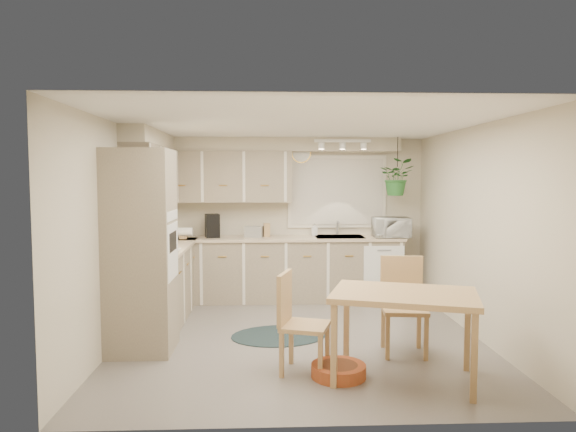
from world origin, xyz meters
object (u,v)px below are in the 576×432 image
object	(u,v)px
chair_left	(305,323)
chair_back	(404,307)
pet_bed	(339,371)
microwave	(391,225)
dining_table	(404,336)
braided_rug	(279,336)

from	to	relation	value
chair_left	chair_back	world-z (taller)	chair_back
pet_bed	microwave	world-z (taller)	microwave
pet_bed	microwave	size ratio (longest dim) A/B	0.95
microwave	dining_table	bearing A→B (deg)	-100.80
chair_back	microwave	xyz separation A→B (m)	(0.42, 2.29, 0.63)
braided_rug	pet_bed	size ratio (longest dim) A/B	2.18
pet_bed	dining_table	bearing A→B (deg)	-6.42
chair_back	dining_table	bearing A→B (deg)	80.52
pet_bed	microwave	distance (m)	3.28
dining_table	braided_rug	size ratio (longest dim) A/B	1.15
chair_back	pet_bed	xyz separation A→B (m)	(-0.76, -0.59, -0.43)
braided_rug	dining_table	bearing A→B (deg)	-49.94
chair_back	braided_rug	distance (m)	1.50
pet_bed	microwave	xyz separation A→B (m)	(1.17, 2.88, 1.06)
chair_left	braided_rug	distance (m)	1.21
chair_back	braided_rug	world-z (taller)	chair_back
dining_table	pet_bed	xyz separation A→B (m)	(-0.57, 0.06, -0.34)
chair_back	braided_rug	size ratio (longest dim) A/B	0.90
dining_table	microwave	size ratio (longest dim) A/B	2.40
dining_table	pet_bed	size ratio (longest dim) A/B	2.51
microwave	chair_left	bearing A→B (deg)	-117.44
chair_back	microwave	world-z (taller)	microwave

